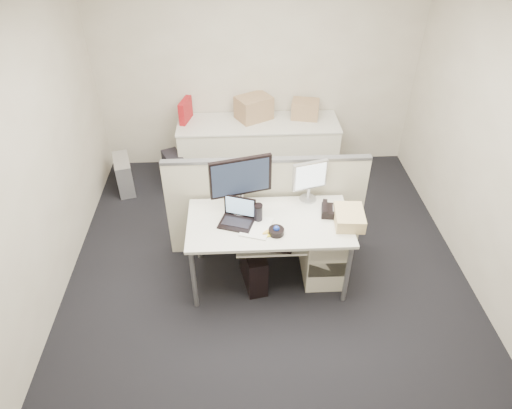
{
  "coord_description": "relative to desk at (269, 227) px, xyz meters",
  "views": [
    {
      "loc": [
        -0.28,
        -3.2,
        3.39
      ],
      "look_at": [
        -0.11,
        0.15,
        0.82
      ],
      "focal_mm": 32.0,
      "sensor_mm": 36.0,
      "label": 1
    }
  ],
  "objects": [
    {
      "name": "floor",
      "position": [
        0.0,
        0.0,
        -0.67
      ],
      "size": [
        4.0,
        4.5,
        0.01
      ],
      "primitive_type": "cube",
      "color": "black",
      "rests_on": "ground"
    },
    {
      "name": "wall_back",
      "position": [
        0.0,
        2.25,
        0.69
      ],
      "size": [
        4.0,
        0.02,
        2.7
      ],
      "primitive_type": "cube",
      "color": "beige",
      "rests_on": "ground"
    },
    {
      "name": "wall_left",
      "position": [
        -2.0,
        0.0,
        0.69
      ],
      "size": [
        0.02,
        4.5,
        2.7
      ],
      "primitive_type": "cube",
      "color": "beige",
      "rests_on": "ground"
    },
    {
      "name": "wall_right",
      "position": [
        2.0,
        0.0,
        0.69
      ],
      "size": [
        0.02,
        4.5,
        2.7
      ],
      "primitive_type": "cube",
      "color": "beige",
      "rests_on": "ground"
    },
    {
      "name": "desk",
      "position": [
        0.0,
        0.0,
        0.0
      ],
      "size": [
        1.5,
        0.75,
        0.73
      ],
      "color": "silver",
      "rests_on": "floor"
    },
    {
      "name": "keyboard_tray",
      "position": [
        0.0,
        -0.18,
        -0.04
      ],
      "size": [
        0.62,
        0.32,
        0.02
      ],
      "primitive_type": "cube",
      "color": "silver",
      "rests_on": "desk"
    },
    {
      "name": "drawer_pedestal",
      "position": [
        0.55,
        0.05,
        -0.34
      ],
      "size": [
        0.4,
        0.55,
        0.65
      ],
      "primitive_type": "cube",
      "color": "beige",
      "rests_on": "floor"
    },
    {
      "name": "cubicle_partition",
      "position": [
        0.0,
        0.45,
        -0.11
      ],
      "size": [
        2.0,
        0.06,
        1.1
      ],
      "primitive_type": "cube",
      "color": "beige",
      "rests_on": "floor"
    },
    {
      "name": "back_counter",
      "position": [
        0.0,
        1.93,
        -0.3
      ],
      "size": [
        2.0,
        0.6,
        0.72
      ],
      "primitive_type": "cube",
      "color": "beige",
      "rests_on": "floor"
    },
    {
      "name": "monitor_main",
      "position": [
        -0.25,
        0.18,
        0.35
      ],
      "size": [
        0.61,
        0.36,
        0.57
      ],
      "primitive_type": "cube",
      "rotation": [
        0.0,
        0.0,
        0.25
      ],
      "color": "black",
      "rests_on": "desk"
    },
    {
      "name": "monitor_small",
      "position": [
        0.4,
        0.32,
        0.27
      ],
      "size": [
        0.38,
        0.26,
        0.42
      ],
      "primitive_type": "cube",
      "rotation": [
        0.0,
        0.0,
        0.27
      ],
      "color": "#B7B7BC",
      "rests_on": "desk"
    },
    {
      "name": "laptop",
      "position": [
        -0.3,
        -0.02,
        0.18
      ],
      "size": [
        0.36,
        0.31,
        0.23
      ],
      "primitive_type": "cube",
      "rotation": [
        0.0,
        0.0,
        -0.33
      ],
      "color": "black",
      "rests_on": "desk"
    },
    {
      "name": "trackball",
      "position": [
        0.05,
        -0.17,
        0.09
      ],
      "size": [
        0.17,
        0.17,
        0.05
      ],
      "primitive_type": "cylinder",
      "rotation": [
        0.0,
        0.0,
        -0.22
      ],
      "color": "black",
      "rests_on": "desk"
    },
    {
      "name": "desk_phone",
      "position": [
        0.6,
        0.08,
        0.1
      ],
      "size": [
        0.24,
        0.21,
        0.07
      ],
      "primitive_type": "cube",
      "rotation": [
        0.0,
        0.0,
        -0.17
      ],
      "color": "black",
      "rests_on": "desk"
    },
    {
      "name": "paper_stack",
      "position": [
        -0.12,
        -0.08,
        0.07
      ],
      "size": [
        0.33,
        0.37,
        0.01
      ],
      "primitive_type": "cube",
      "rotation": [
        0.0,
        0.0,
        -0.32
      ],
      "color": "silver",
      "rests_on": "desk"
    },
    {
      "name": "sticky_pad",
      "position": [
        -0.05,
        -0.18,
        0.07
      ],
      "size": [
        0.09,
        0.09,
        0.01
      ],
      "primitive_type": "cube",
      "rotation": [
        0.0,
        0.0,
        0.13
      ],
      "color": "yellow",
      "rests_on": "desk"
    },
    {
      "name": "travel_mug",
      "position": [
        -0.1,
        0.02,
        0.15
      ],
      "size": [
        0.1,
        0.1,
        0.17
      ],
      "primitive_type": "cylinder",
      "rotation": [
        0.0,
        0.0,
        0.33
      ],
      "color": "black",
      "rests_on": "desk"
    },
    {
      "name": "banana",
      "position": [
        0.0,
        -0.15,
        0.08
      ],
      "size": [
        0.17,
        0.12,
        0.04
      ],
      "primitive_type": "ellipsoid",
      "rotation": [
        0.0,
        0.0,
        0.52
      ],
      "color": "yellow",
      "rests_on": "desk"
    },
    {
      "name": "cellphone",
      "position": [
        -0.15,
        0.2,
        0.07
      ],
      "size": [
        0.06,
        0.1,
        0.01
      ],
      "primitive_type": "cube",
      "rotation": [
        0.0,
        0.0,
        -0.05
      ],
      "color": "black",
      "rests_on": "desk"
    },
    {
      "name": "manila_folders",
      "position": [
        0.72,
        -0.05,
        0.13
      ],
      "size": [
        0.28,
        0.35,
        0.12
      ],
      "primitive_type": "cube",
      "rotation": [
        0.0,
        0.0,
        -0.08
      ],
      "color": "tan",
      "rests_on": "desk"
    },
    {
      "name": "keyboard",
      "position": [
        -0.05,
        -0.22,
        -0.02
      ],
      "size": [
        0.5,
        0.24,
        0.03
      ],
      "primitive_type": "cube",
      "rotation": [
        0.0,
        0.0,
        -0.15
      ],
      "color": "black",
      "rests_on": "keyboard_tray"
    },
    {
      "name": "pc_tower_desk",
      "position": [
        -0.15,
        -0.05,
        -0.45
      ],
      "size": [
        0.27,
        0.48,
        0.42
      ],
      "primitive_type": "cube",
      "rotation": [
        0.0,
        0.0,
        0.2
      ],
      "color": "black",
      "rests_on": "floor"
    },
    {
      "name": "pc_tower_spare_dark",
      "position": [
        -1.05,
        1.63,
        -0.44
      ],
      "size": [
        0.38,
        0.52,
        0.45
      ],
      "primitive_type": "cube",
      "rotation": [
        0.0,
        0.0,
        0.43
      ],
      "color": "black",
      "rests_on": "floor"
    },
    {
      "name": "pc_tower_spare_silver",
      "position": [
        -1.7,
        1.63,
        -0.45
      ],
      "size": [
        0.3,
        0.5,
        0.43
      ],
      "primitive_type": "cube",
      "rotation": [
        0.0,
        0.0,
        0.27
      ],
      "color": "#B7B7BC",
      "rests_on": "floor"
    },
    {
      "name": "cardboard_box_left",
      "position": [
        -0.05,
        2.05,
        0.21
      ],
      "size": [
        0.51,
        0.47,
        0.31
      ],
      "primitive_type": "cube",
      "rotation": [
        0.0,
        0.0,
        0.5
      ],
      "color": "#94724F",
      "rests_on": "back_counter"
    },
    {
      "name": "cardboard_box_right",
      "position": [
        0.6,
        2.05,
        0.18
      ],
      "size": [
        0.38,
        0.32,
        0.24
      ],
      "primitive_type": "cube",
      "rotation": [
        0.0,
        0.0,
        -0.21
      ],
      "color": "#94724F",
      "rests_on": "back_counter"
    },
    {
      "name": "red_binder",
      "position": [
        -0.9,
        2.03,
        0.2
      ],
      "size": [
        0.15,
        0.32,
        0.3
      ],
      "primitive_type": "cube",
      "rotation": [
        0.0,
        0.0,
        -0.26
      ],
      "color": "maroon",
      "rests_on": "back_counter"
    }
  ]
}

